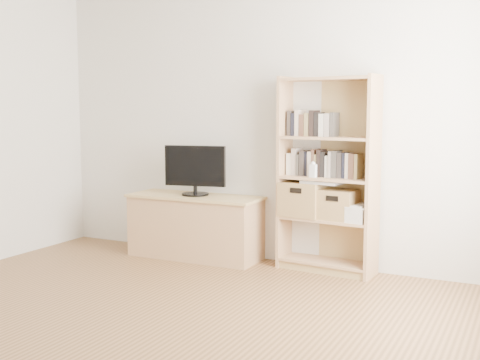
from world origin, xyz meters
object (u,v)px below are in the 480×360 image
Objects in this scene: basket_left at (303,199)px; laptop at (323,182)px; basket_right at (338,205)px; tv_stand at (196,228)px; baby_monitor at (313,171)px; bookshelf at (328,175)px; television at (195,171)px.

laptop reaches higher than basket_left.
basket_left is 1.18× the size of basket_right.
baby_monitor reaches higher than tv_stand.
bookshelf is at bearing 3.01° from tv_stand.
bookshelf is 0.07m from laptop.
bookshelf is 0.32m from basket_left.
basket_right is 0.94× the size of laptop.
bookshelf is at bearing 0.94° from basket_left.
tv_stand is 1.42m from basket_right.
laptop is (-0.14, 0.00, 0.19)m from basket_right.
television is 1.90× the size of basket_right.
laptop is at bearing -175.84° from basket_right.
bookshelf reaches higher than tv_stand.
television is 1.18m from baby_monitor.
basket_right is at bearing -8.28° from television.
baby_monitor is at bearing -34.41° from basket_left.
laptop reaches higher than tv_stand.
tv_stand is 3.79× the size of laptop.
basket_left reaches higher than basket_right.
television is at bearing 0.00° from tv_stand.
bookshelf is (1.28, 0.08, 0.56)m from tv_stand.
bookshelf is 2.87× the size of television.
baby_monitor is (1.17, -0.00, 0.05)m from television.
laptop is (1.24, 0.07, -0.05)m from television.
baby_monitor is (1.17, -0.00, 0.60)m from tv_stand.
tv_stand is 0.74× the size of bookshelf.
bookshelf is 5.46× the size of basket_right.
bookshelf reaches higher than baby_monitor.
tv_stand is 11.05× the size of baby_monitor.
television is at bearing -171.52° from basket_right.
bookshelf reaches higher than basket_left.
baby_monitor reaches higher than basket_left.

